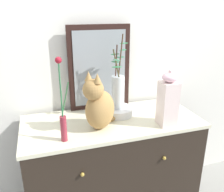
{
  "coord_description": "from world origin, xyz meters",
  "views": [
    {
      "loc": [
        -0.46,
        -1.44,
        1.59
      ],
      "look_at": [
        0.0,
        0.0,
        1.03
      ],
      "focal_mm": 38.42,
      "sensor_mm": 36.0,
      "label": 1
    }
  ],
  "objects_px": {
    "sideboard": "(112,170)",
    "bowl_porcelain": "(118,111)",
    "vase_slim_green": "(63,116)",
    "vase_glass_clear": "(118,90)",
    "mirror_leaning": "(100,68)",
    "cat_sitting": "(99,105)",
    "jar_lidded_porcelain": "(168,100)"
  },
  "relations": [
    {
      "from": "bowl_porcelain",
      "to": "jar_lidded_porcelain",
      "type": "bearing_deg",
      "value": -43.99
    },
    {
      "from": "cat_sitting",
      "to": "bowl_porcelain",
      "type": "distance_m",
      "value": 0.28
    },
    {
      "from": "mirror_leaning",
      "to": "cat_sitting",
      "type": "relative_size",
      "value": 1.63
    },
    {
      "from": "vase_slim_green",
      "to": "bowl_porcelain",
      "type": "xyz_separation_m",
      "value": [
        0.42,
        0.25,
        -0.14
      ]
    },
    {
      "from": "cat_sitting",
      "to": "vase_glass_clear",
      "type": "height_order",
      "value": "vase_glass_clear"
    },
    {
      "from": "cat_sitting",
      "to": "jar_lidded_porcelain",
      "type": "relative_size",
      "value": 1.02
    },
    {
      "from": "bowl_porcelain",
      "to": "vase_glass_clear",
      "type": "distance_m",
      "value": 0.17
    },
    {
      "from": "vase_slim_green",
      "to": "sideboard",
      "type": "bearing_deg",
      "value": 26.56
    },
    {
      "from": "mirror_leaning",
      "to": "bowl_porcelain",
      "type": "bearing_deg",
      "value": -62.6
    },
    {
      "from": "mirror_leaning",
      "to": "cat_sitting",
      "type": "bearing_deg",
      "value": -105.83
    },
    {
      "from": "sideboard",
      "to": "mirror_leaning",
      "type": "distance_m",
      "value": 0.78
    },
    {
      "from": "mirror_leaning",
      "to": "vase_glass_clear",
      "type": "height_order",
      "value": "mirror_leaning"
    },
    {
      "from": "mirror_leaning",
      "to": "vase_slim_green",
      "type": "height_order",
      "value": "mirror_leaning"
    },
    {
      "from": "vase_glass_clear",
      "to": "jar_lidded_porcelain",
      "type": "xyz_separation_m",
      "value": [
        0.26,
        -0.25,
        -0.02
      ]
    },
    {
      "from": "sideboard",
      "to": "vase_glass_clear",
      "type": "xyz_separation_m",
      "value": [
        0.07,
        0.08,
        0.62
      ]
    },
    {
      "from": "jar_lidded_porcelain",
      "to": "vase_slim_green",
      "type": "bearing_deg",
      "value": -179.55
    },
    {
      "from": "sideboard",
      "to": "mirror_leaning",
      "type": "height_order",
      "value": "mirror_leaning"
    },
    {
      "from": "cat_sitting",
      "to": "vase_slim_green",
      "type": "relative_size",
      "value": 0.77
    },
    {
      "from": "mirror_leaning",
      "to": "cat_sitting",
      "type": "height_order",
      "value": "mirror_leaning"
    },
    {
      "from": "sideboard",
      "to": "cat_sitting",
      "type": "bearing_deg",
      "value": -141.88
    },
    {
      "from": "sideboard",
      "to": "bowl_porcelain",
      "type": "distance_m",
      "value": 0.46
    },
    {
      "from": "mirror_leaning",
      "to": "vase_slim_green",
      "type": "distance_m",
      "value": 0.56
    },
    {
      "from": "vase_slim_green",
      "to": "vase_glass_clear",
      "type": "bearing_deg",
      "value": 31.23
    },
    {
      "from": "sideboard",
      "to": "bowl_porcelain",
      "type": "bearing_deg",
      "value": 48.61
    },
    {
      "from": "sideboard",
      "to": "vase_slim_green",
      "type": "relative_size",
      "value": 2.47
    },
    {
      "from": "cat_sitting",
      "to": "jar_lidded_porcelain",
      "type": "xyz_separation_m",
      "value": [
        0.44,
        -0.08,
        0.01
      ]
    },
    {
      "from": "sideboard",
      "to": "jar_lidded_porcelain",
      "type": "bearing_deg",
      "value": -27.34
    },
    {
      "from": "jar_lidded_porcelain",
      "to": "mirror_leaning",
      "type": "bearing_deg",
      "value": 129.55
    },
    {
      "from": "mirror_leaning",
      "to": "vase_glass_clear",
      "type": "distance_m",
      "value": 0.23
    },
    {
      "from": "vase_slim_green",
      "to": "vase_glass_clear",
      "type": "height_order",
      "value": "vase_glass_clear"
    },
    {
      "from": "bowl_porcelain",
      "to": "vase_glass_clear",
      "type": "relative_size",
      "value": 0.42
    },
    {
      "from": "bowl_porcelain",
      "to": "mirror_leaning",
      "type": "bearing_deg",
      "value": 117.4
    }
  ]
}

